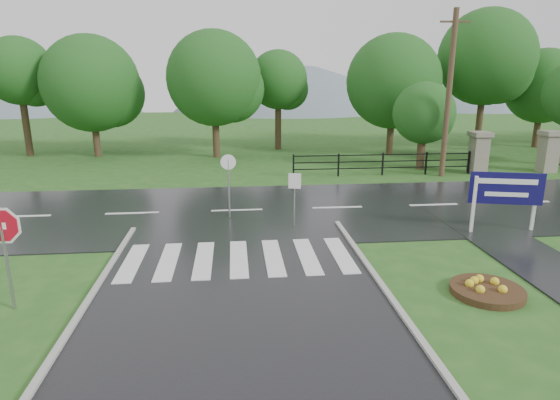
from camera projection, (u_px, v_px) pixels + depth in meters
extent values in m
plane|color=#27561C|center=(243.00, 363.00, 8.69)|extent=(120.00, 120.00, 0.00)
cube|color=black|center=(237.00, 211.00, 18.30)|extent=(90.00, 8.00, 0.04)
cube|color=#252528|center=(537.00, 262.00, 13.35)|extent=(2.20, 11.00, 0.04)
cube|color=silver|center=(132.00, 262.00, 13.19)|extent=(0.50, 2.80, 0.02)
cube|color=silver|center=(168.00, 261.00, 13.29)|extent=(0.50, 2.80, 0.02)
cube|color=silver|center=(204.00, 260.00, 13.38)|extent=(0.50, 2.80, 0.02)
cube|color=silver|center=(239.00, 258.00, 13.48)|extent=(0.50, 2.80, 0.02)
cube|color=silver|center=(273.00, 257.00, 13.58)|extent=(0.50, 2.80, 0.02)
cube|color=silver|center=(307.00, 256.00, 13.67)|extent=(0.50, 2.80, 0.02)
cube|color=silver|center=(341.00, 254.00, 13.77)|extent=(0.50, 2.80, 0.02)
cube|color=gray|center=(478.00, 155.00, 25.05)|extent=(0.80, 0.80, 2.00)
cube|color=#6B6659|center=(481.00, 134.00, 24.76)|extent=(1.00, 1.00, 0.24)
cube|color=gray|center=(548.00, 154.00, 25.44)|extent=(0.80, 0.80, 2.00)
cube|color=#6B6659|center=(551.00, 133.00, 25.14)|extent=(1.00, 1.00, 0.24)
cube|color=black|center=(382.00, 168.00, 24.70)|extent=(9.50, 0.05, 0.05)
cube|color=black|center=(383.00, 161.00, 24.61)|extent=(9.50, 0.05, 0.05)
cube|color=black|center=(383.00, 155.00, 24.52)|extent=(9.50, 0.05, 0.05)
cube|color=black|center=(293.00, 166.00, 24.19)|extent=(0.08, 0.08, 1.20)
cube|color=black|center=(469.00, 162.00, 25.11)|extent=(0.08, 0.08, 1.20)
cube|color=black|center=(556.00, 161.00, 25.59)|extent=(0.08, 0.08, 1.20)
sphere|color=slate|center=(54.00, 205.00, 72.19)|extent=(40.00, 40.00, 40.00)
sphere|color=slate|center=(285.00, 216.00, 76.41)|extent=(48.00, 48.00, 48.00)
sphere|color=slate|center=(451.00, 186.00, 77.98)|extent=(36.00, 36.00, 36.00)
cube|color=#939399|center=(9.00, 270.00, 10.46)|extent=(0.06, 0.06, 1.90)
cylinder|color=white|center=(1.00, 226.00, 10.20)|extent=(1.14, 0.08, 1.14)
cylinder|color=#B40C1F|center=(1.00, 226.00, 10.19)|extent=(0.99, 0.09, 0.99)
cube|color=silver|center=(474.00, 205.00, 15.55)|extent=(0.12, 0.12, 1.97)
cube|color=silver|center=(535.00, 203.00, 15.76)|extent=(0.12, 0.12, 1.97)
cube|color=#0F0B4B|center=(506.00, 188.00, 15.52)|extent=(2.30, 0.64, 1.08)
cube|color=white|center=(508.00, 181.00, 15.42)|extent=(1.81, 0.47, 0.18)
cube|color=white|center=(506.00, 194.00, 15.53)|extent=(1.34, 0.35, 0.15)
cylinder|color=#332111|center=(487.00, 291.00, 11.39)|extent=(1.75, 1.75, 0.17)
cube|color=#939399|center=(294.00, 203.00, 16.10)|extent=(0.04, 0.04, 1.83)
cube|color=white|center=(295.00, 181.00, 15.88)|extent=(0.42, 0.13, 0.53)
cylinder|color=#939399|center=(229.00, 189.00, 17.14)|extent=(0.07, 0.07, 2.24)
cylinder|color=white|center=(228.00, 162.00, 16.86)|extent=(0.56, 0.05, 0.56)
cylinder|color=#473523|center=(449.00, 96.00, 23.54)|extent=(0.28, 0.28, 8.29)
cube|color=brown|center=(455.00, 22.00, 22.63)|extent=(1.48, 0.23, 0.09)
cylinder|color=#3D2B1C|center=(421.00, 146.00, 26.16)|extent=(0.43, 0.43, 2.61)
sphere|color=#184E18|center=(424.00, 113.00, 25.69)|extent=(3.39, 3.39, 3.39)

